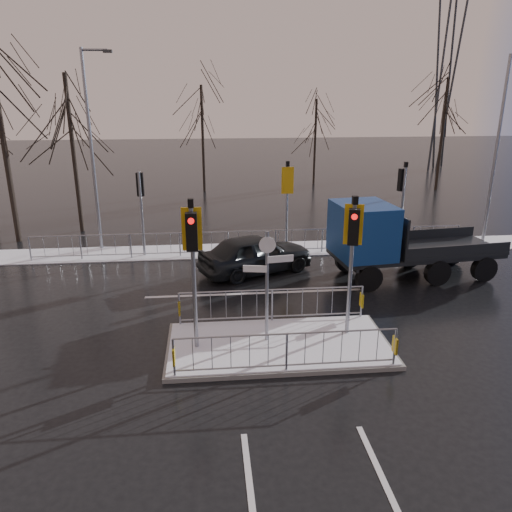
{
  "coord_description": "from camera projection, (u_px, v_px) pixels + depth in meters",
  "views": [
    {
      "loc": [
        -1.78,
        -11.93,
        6.67
      ],
      "look_at": [
        -0.37,
        2.48,
        1.8
      ],
      "focal_mm": 35.0,
      "sensor_mm": 36.0,
      "label": 1
    }
  ],
  "objects": [
    {
      "name": "tree_near_b",
      "position": [
        70.0,
        123.0,
        22.95
      ],
      "size": [
        4.0,
        4.0,
        7.55
      ],
      "color": "black",
      "rests_on": "ground"
    },
    {
      "name": "snow_verge",
      "position": [
        251.0,
        250.0,
        21.65
      ],
      "size": [
        30.0,
        2.0,
        0.04
      ],
      "primitive_type": "cube",
      "color": "white",
      "rests_on": "ground"
    },
    {
      "name": "tree_far_c",
      "position": [
        445.0,
        113.0,
        33.0
      ],
      "size": [
        4.0,
        4.0,
        7.55
      ],
      "color": "black",
      "rests_on": "ground"
    },
    {
      "name": "tree_far_a",
      "position": [
        202.0,
        118.0,
        32.57
      ],
      "size": [
        3.75,
        3.75,
        7.08
      ],
      "color": "black",
      "rests_on": "ground"
    },
    {
      "name": "lane_markings",
      "position": [
        280.0,
        353.0,
        13.23
      ],
      "size": [
        8.0,
        11.38,
        0.01
      ],
      "color": "silver",
      "rests_on": "ground"
    },
    {
      "name": "street_lamp_left",
      "position": [
        93.0,
        144.0,
        20.48
      ],
      "size": [
        1.25,
        0.18,
        8.2
      ],
      "color": "gray",
      "rests_on": "ground"
    },
    {
      "name": "ground",
      "position": [
        278.0,
        347.0,
        13.54
      ],
      "size": [
        120.0,
        120.0,
        0.0
      ],
      "primitive_type": "plane",
      "color": "black",
      "rests_on": "ground"
    },
    {
      "name": "flatbed_truck",
      "position": [
        385.0,
        239.0,
        17.94
      ],
      "size": [
        6.37,
        2.92,
        2.86
      ],
      "color": "black",
      "rests_on": "ground"
    },
    {
      "name": "tree_far_b",
      "position": [
        316.0,
        125.0,
        35.4
      ],
      "size": [
        3.25,
        3.25,
        6.14
      ],
      "color": "black",
      "rests_on": "ground"
    },
    {
      "name": "street_lamp_right",
      "position": [
        499.0,
        145.0,
        21.14
      ],
      "size": [
        1.25,
        0.18,
        8.0
      ],
      "color": "gray",
      "rests_on": "ground"
    },
    {
      "name": "far_kerb_fixtures",
      "position": [
        259.0,
        231.0,
        20.88
      ],
      "size": [
        18.0,
        0.65,
        3.83
      ],
      "color": "gray",
      "rests_on": "ground"
    },
    {
      "name": "pylon_wires",
      "position": [
        437.0,
        31.0,
        39.88
      ],
      "size": [
        70.0,
        2.38,
        19.97
      ],
      "color": "#2D3033",
      "rests_on": "ground"
    },
    {
      "name": "car_far_lane",
      "position": [
        256.0,
        254.0,
        18.84
      ],
      "size": [
        4.71,
        3.34,
        1.49
      ],
      "primitive_type": "imported",
      "rotation": [
        0.0,
        0.0,
        1.97
      ],
      "color": "black",
      "rests_on": "ground"
    },
    {
      "name": "traffic_island",
      "position": [
        278.0,
        334.0,
        13.43
      ],
      "size": [
        6.0,
        3.04,
        4.15
      ],
      "color": "#63635F",
      "rests_on": "ground"
    }
  ]
}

